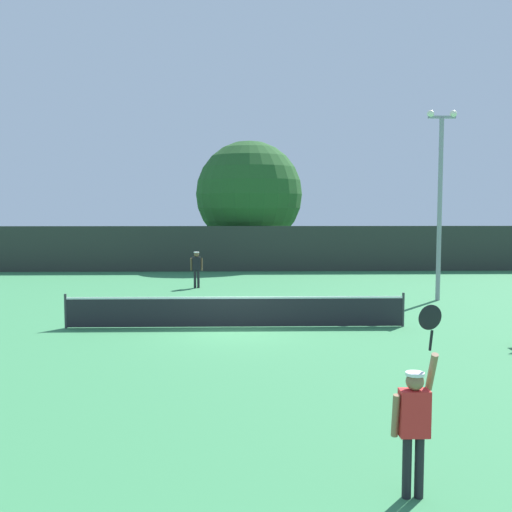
{
  "coord_description": "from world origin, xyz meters",
  "views": [
    {
      "loc": [
        0.19,
        -18.58,
        3.73
      ],
      "look_at": [
        0.72,
        3.11,
        1.98
      ],
      "focal_mm": 42.28,
      "sensor_mm": 36.0,
      "label": 1
    }
  ],
  "objects_px": {
    "tennis_ball": "(183,314)",
    "large_tree": "(249,194)",
    "player_receiving": "(197,266)",
    "light_pole": "(440,192)",
    "parked_car_far": "(386,250)",
    "parked_car_mid": "(197,249)",
    "parked_car_near": "(115,252)",
    "player_serving": "(415,415)"
  },
  "relations": [
    {
      "from": "large_tree",
      "to": "parked_car_near",
      "type": "distance_m",
      "value": 9.92
    },
    {
      "from": "player_serving",
      "to": "tennis_ball",
      "type": "bearing_deg",
      "value": 107.66
    },
    {
      "from": "tennis_ball",
      "to": "parked_car_near",
      "type": "distance_m",
      "value": 20.99
    },
    {
      "from": "player_receiving",
      "to": "parked_car_near",
      "type": "relative_size",
      "value": 0.38
    },
    {
      "from": "player_receiving",
      "to": "tennis_ball",
      "type": "bearing_deg",
      "value": 90.52
    },
    {
      "from": "large_tree",
      "to": "parked_car_near",
      "type": "xyz_separation_m",
      "value": [
        -9.01,
        1.66,
        -3.8
      ]
    },
    {
      "from": "light_pole",
      "to": "parked_car_near",
      "type": "relative_size",
      "value": 1.71
    },
    {
      "from": "parked_car_mid",
      "to": "parked_car_far",
      "type": "height_order",
      "value": "same"
    },
    {
      "from": "light_pole",
      "to": "large_tree",
      "type": "height_order",
      "value": "large_tree"
    },
    {
      "from": "player_receiving",
      "to": "light_pole",
      "type": "relative_size",
      "value": 0.22
    },
    {
      "from": "parked_car_near",
      "to": "large_tree",
      "type": "bearing_deg",
      "value": -2.32
    },
    {
      "from": "player_receiving",
      "to": "tennis_ball",
      "type": "xyz_separation_m",
      "value": [
        0.07,
        -7.16,
        -1.0
      ]
    },
    {
      "from": "tennis_ball",
      "to": "large_tree",
      "type": "distance_m",
      "value": 19.01
    },
    {
      "from": "parked_car_near",
      "to": "parked_car_mid",
      "type": "height_order",
      "value": "same"
    },
    {
      "from": "tennis_ball",
      "to": "light_pole",
      "type": "relative_size",
      "value": 0.01
    },
    {
      "from": "player_receiving",
      "to": "light_pole",
      "type": "bearing_deg",
      "value": 158.29
    },
    {
      "from": "parked_car_near",
      "to": "parked_car_far",
      "type": "height_order",
      "value": "same"
    },
    {
      "from": "parked_car_near",
      "to": "player_serving",
      "type": "bearing_deg",
      "value": -64.03
    },
    {
      "from": "tennis_ball",
      "to": "parked_car_near",
      "type": "height_order",
      "value": "parked_car_near"
    },
    {
      "from": "parked_car_mid",
      "to": "parked_car_near",
      "type": "bearing_deg",
      "value": -161.22
    },
    {
      "from": "parked_car_far",
      "to": "parked_car_mid",
      "type": "bearing_deg",
      "value": 178.11
    },
    {
      "from": "parked_car_mid",
      "to": "parked_car_far",
      "type": "xyz_separation_m",
      "value": [
        13.24,
        -1.95,
        0.0
      ]
    },
    {
      "from": "light_pole",
      "to": "parked_car_near",
      "type": "bearing_deg",
      "value": 134.4
    },
    {
      "from": "player_receiving",
      "to": "parked_car_mid",
      "type": "bearing_deg",
      "value": -85.8
    },
    {
      "from": "large_tree",
      "to": "parked_car_mid",
      "type": "relative_size",
      "value": 1.81
    },
    {
      "from": "large_tree",
      "to": "parked_car_near",
      "type": "relative_size",
      "value": 1.81
    },
    {
      "from": "tennis_ball",
      "to": "parked_car_mid",
      "type": "height_order",
      "value": "parked_car_mid"
    },
    {
      "from": "large_tree",
      "to": "parked_car_far",
      "type": "relative_size",
      "value": 1.83
    },
    {
      "from": "parked_car_far",
      "to": "player_receiving",
      "type": "bearing_deg",
      "value": -125.39
    },
    {
      "from": "player_receiving",
      "to": "player_serving",
      "type": "bearing_deg",
      "value": 101.86
    },
    {
      "from": "player_serving",
      "to": "large_tree",
      "type": "distance_m",
      "value": 31.81
    },
    {
      "from": "tennis_ball",
      "to": "parked_car_far",
      "type": "height_order",
      "value": "parked_car_far"
    },
    {
      "from": "light_pole",
      "to": "parked_car_far",
      "type": "bearing_deg",
      "value": 83.15
    },
    {
      "from": "large_tree",
      "to": "player_receiving",
      "type": "bearing_deg",
      "value": -103.11
    },
    {
      "from": "player_receiving",
      "to": "parked_car_far",
      "type": "xyz_separation_m",
      "value": [
        12.1,
        13.5,
        -0.25
      ]
    },
    {
      "from": "light_pole",
      "to": "parked_car_far",
      "type": "height_order",
      "value": "light_pole"
    },
    {
      "from": "light_pole",
      "to": "parked_car_near",
      "type": "distance_m",
      "value": 23.74
    },
    {
      "from": "parked_car_mid",
      "to": "parked_car_far",
      "type": "distance_m",
      "value": 13.38
    },
    {
      "from": "light_pole",
      "to": "parked_car_mid",
      "type": "xyz_separation_m",
      "value": [
        -11.14,
        19.43,
        -3.56
      ]
    },
    {
      "from": "player_serving",
      "to": "light_pole",
      "type": "height_order",
      "value": "light_pole"
    },
    {
      "from": "large_tree",
      "to": "parked_car_near",
      "type": "bearing_deg",
      "value": 169.58
    },
    {
      "from": "player_receiving",
      "to": "parked_car_far",
      "type": "relative_size",
      "value": 0.38
    }
  ]
}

